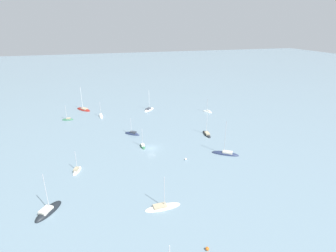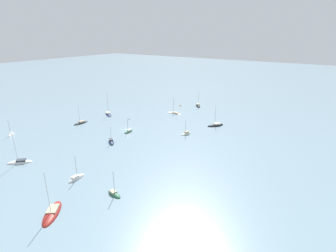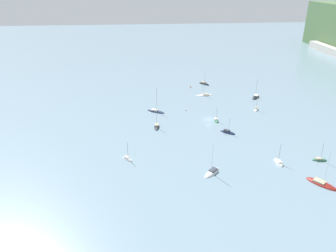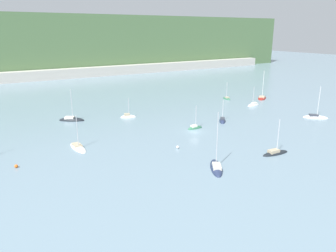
% 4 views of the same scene
% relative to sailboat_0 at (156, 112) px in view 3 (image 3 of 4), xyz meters
% --- Properties ---
extents(ground_plane, '(600.00, 600.00, 0.00)m').
position_rel_sailboat_0_xyz_m(ground_plane, '(10.34, 21.30, -0.10)').
color(ground_plane, slate).
extents(sailboat_0, '(6.44, 8.21, 11.82)m').
position_rel_sailboat_0_xyz_m(sailboat_0, '(0.00, 0.00, 0.00)').
color(sailboat_0, '#232D4C').
rests_on(sailboat_0, ground_plane).
extents(sailboat_1, '(2.61, 8.24, 8.38)m').
position_rel_sailboat_0_xyz_m(sailboat_1, '(-19.22, 25.38, -0.02)').
color(sailboat_1, white).
rests_on(sailboat_1, ground_plane).
extents(sailboat_2, '(7.60, 6.34, 10.18)m').
position_rel_sailboat_0_xyz_m(sailboat_2, '(-13.78, 49.51, -0.01)').
color(sailboat_2, black).
rests_on(sailboat_2, ground_plane).
extents(sailboat_3, '(8.87, 7.75, 11.47)m').
position_rel_sailboat_0_xyz_m(sailboat_3, '(58.98, 43.20, -0.02)').
color(sailboat_3, maroon).
rests_on(sailboat_3, ground_plane).
extents(sailboat_4, '(4.88, 3.00, 6.79)m').
position_rel_sailboat_0_xyz_m(sailboat_4, '(1.98, 44.13, 0.03)').
color(sailboat_4, white).
rests_on(sailboat_4, ground_plane).
extents(sailboat_5, '(2.57, 4.97, 7.19)m').
position_rel_sailboat_0_xyz_m(sailboat_5, '(46.32, 49.42, -0.01)').
color(sailboat_5, '#2D6647').
rests_on(sailboat_5, ground_plane).
extents(sailboat_6, '(4.61, 1.47, 6.94)m').
position_rel_sailboat_0_xyz_m(sailboat_6, '(12.34, 23.82, 0.01)').
color(sailboat_6, '#2D6647').
rests_on(sailboat_6, ground_plane).
extents(sailboat_7, '(4.29, 3.92, 7.12)m').
position_rel_sailboat_0_xyz_m(sailboat_7, '(39.82, -11.60, -0.01)').
color(sailboat_7, white).
rests_on(sailboat_7, ground_plane).
extents(sailboat_8, '(5.46, 1.84, 7.69)m').
position_rel_sailboat_0_xyz_m(sailboat_8, '(46.66, 35.74, -0.01)').
color(sailboat_8, silver).
rests_on(sailboat_8, ground_plane).
extents(sailboat_9, '(5.18, 5.82, 7.13)m').
position_rel_sailboat_0_xyz_m(sailboat_9, '(23.58, 25.57, -0.00)').
color(sailboat_9, '#232D4C').
rests_on(sailboat_9, ground_plane).
extents(sailboat_10, '(6.75, 6.68, 10.40)m').
position_rel_sailboat_0_xyz_m(sailboat_10, '(50.18, 13.66, -0.00)').
color(sailboat_10, silver).
rests_on(sailboat_10, ground_plane).
extents(sailboat_11, '(6.98, 2.44, 8.34)m').
position_rel_sailboat_0_xyz_m(sailboat_11, '(15.82, -0.63, 0.02)').
color(sailboat_11, black).
rests_on(sailboat_11, ground_plane).
extents(sailboat_12, '(6.57, 5.72, 8.98)m').
position_rel_sailboat_0_xyz_m(sailboat_12, '(-37.58, 28.80, -0.00)').
color(sailboat_12, black).
rests_on(sailboat_12, ground_plane).
extents(mooring_buoy_0, '(0.67, 0.67, 0.67)m').
position_rel_sailboat_0_xyz_m(mooring_buoy_0, '(-0.22, 13.22, 0.24)').
color(mooring_buoy_0, white).
rests_on(mooring_buoy_0, ground_plane).
extents(mooring_buoy_1, '(0.67, 0.67, 0.67)m').
position_rel_sailboat_0_xyz_m(mooring_buoy_1, '(-32.72, 20.64, 0.24)').
color(mooring_buoy_1, orange).
rests_on(mooring_buoy_1, ground_plane).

